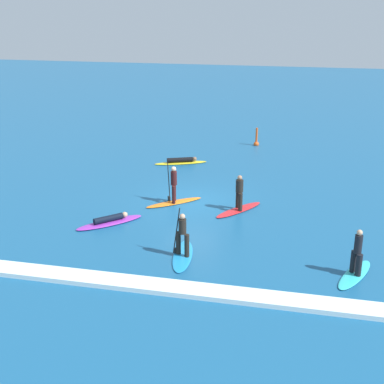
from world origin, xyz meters
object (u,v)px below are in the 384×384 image
surfer_on_blue_board (182,246)px  surfer_on_yellow_board (181,161)px  surfer_on_orange_board (174,193)px  surfer_on_purple_board (110,221)px  surfer_on_teal_board (356,265)px  surfer_on_red_board (239,201)px  marker_buoy (256,142)px

surfer_on_blue_board → surfer_on_yellow_board: bearing=6.7°
surfer_on_orange_board → surfer_on_purple_board: (-2.17, -3.08, -0.42)m
surfer_on_teal_board → surfer_on_orange_board: bearing=-100.8°
surfer_on_purple_board → surfer_on_red_board: 6.11m
surfer_on_blue_board → surfer_on_teal_board: bearing=-98.3°
surfer_on_yellow_board → marker_buoy: bearing=29.9°
surfer_on_orange_board → marker_buoy: (2.79, 12.02, -0.27)m
surfer_on_orange_board → surfer_on_red_board: bearing=134.5°
surfer_on_teal_board → surfer_on_yellow_board: (-9.48, 12.35, -0.31)m
surfer_on_teal_board → surfer_on_red_board: (-4.97, 5.37, 0.04)m
surfer_on_red_board → surfer_on_yellow_board: surfer_on_red_board is taller
marker_buoy → surfer_on_teal_board: bearing=-72.9°
surfer_on_blue_board → surfer_on_red_board: size_ratio=1.03×
surfer_on_orange_board → surfer_on_blue_board: 5.82m
surfer_on_yellow_board → surfer_on_blue_board: bearing=-99.0°
surfer_on_teal_board → surfer_on_red_board: bearing=-113.5°
surfer_on_teal_board → surfer_on_yellow_board: size_ratio=0.85×
surfer_on_purple_board → surfer_on_teal_board: (10.39, -2.58, 0.32)m
surfer_on_purple_board → surfer_on_blue_board: (3.93, -2.46, 0.34)m
surfer_on_purple_board → surfer_on_blue_board: bearing=-76.8°
surfer_on_teal_board → marker_buoy: 18.50m
surfer_on_purple_board → surfer_on_teal_board: surfer_on_teal_board is taller
surfer_on_orange_board → surfer_on_blue_board: surfer_on_orange_board is taller
surfer_on_blue_board → marker_buoy: bearing=-10.5°
surfer_on_orange_board → surfer_on_yellow_board: 6.82m
surfer_on_red_board → marker_buoy: size_ratio=2.09×
surfer_on_blue_board → surfer_on_red_board: surfer_on_blue_board is taller
surfer_on_blue_board → surfer_on_red_board: 5.46m
surfer_on_red_board → surfer_on_blue_board: bearing=-160.7°
surfer_on_yellow_board → marker_buoy: (4.05, 5.34, 0.13)m
surfer_on_red_board → surfer_on_yellow_board: 8.32m
surfer_on_teal_board → surfer_on_red_board: size_ratio=0.98×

